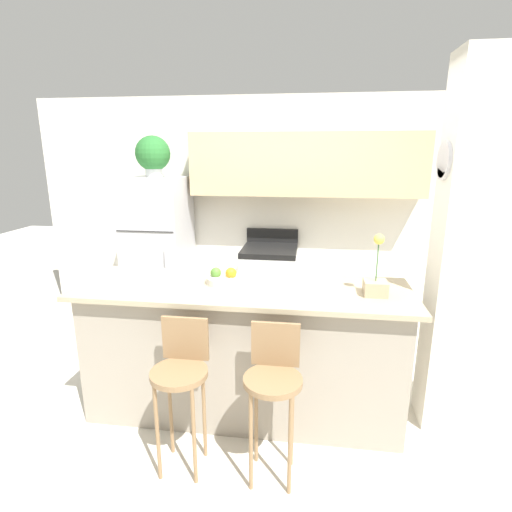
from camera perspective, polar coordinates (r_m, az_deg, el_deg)
ground_plane at (r=3.33m, az=-1.75°, el=-21.06°), size 14.00×14.00×0.00m
wall_back at (r=4.60m, az=4.01°, el=8.93°), size 5.60×0.38×2.55m
pillar_right at (r=3.02m, az=27.45°, el=0.26°), size 0.38×0.32×2.55m
counter_bar at (r=3.06m, az=-1.83°, el=-13.31°), size 2.38×0.75×1.01m
refrigerator at (r=4.70m, az=-13.69°, el=0.65°), size 0.66×0.73×1.67m
stove_range at (r=4.55m, az=1.92°, el=-4.30°), size 0.60×0.63×1.07m
bar_stool_left at (r=2.57m, az=-10.64°, el=-16.22°), size 0.35×0.35×0.96m
bar_stool_right at (r=2.46m, az=2.51°, el=-17.42°), size 0.35×0.35×0.96m
potted_plant_on_fridge at (r=4.57m, az=-14.52°, el=13.85°), size 0.37×0.37×0.44m
orchid_vase at (r=2.79m, az=16.73°, el=-3.52°), size 0.15×0.15×0.42m
fruit_bowl at (r=2.94m, az=-4.66°, el=-3.16°), size 0.25×0.25×0.12m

